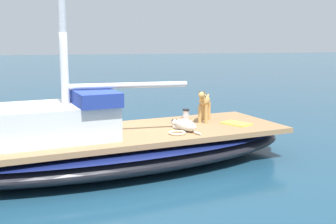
{
  "coord_description": "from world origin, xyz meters",
  "views": [
    {
      "loc": [
        -7.52,
        0.88,
        2.38
      ],
      "look_at": [
        0.0,
        -1.0,
        1.01
      ],
      "focal_mm": 44.13,
      "sensor_mm": 36.0,
      "label": 1
    }
  ],
  "objects_px": {
    "deck_winch": "(186,114)",
    "sailboat_main": "(116,150)",
    "dog_tan": "(204,102)",
    "coiled_rope": "(177,133)",
    "deck_towel": "(236,124)",
    "dog_white": "(184,125)"
  },
  "relations": [
    {
      "from": "sailboat_main",
      "to": "dog_white",
      "type": "xyz_separation_m",
      "value": [
        -0.11,
        -1.29,
        0.43
      ]
    },
    {
      "from": "sailboat_main",
      "to": "deck_towel",
      "type": "height_order",
      "value": "deck_towel"
    },
    {
      "from": "coiled_rope",
      "to": "deck_towel",
      "type": "height_order",
      "value": "coiled_rope"
    },
    {
      "from": "dog_tan",
      "to": "deck_winch",
      "type": "bearing_deg",
      "value": 30.34
    },
    {
      "from": "dog_tan",
      "to": "deck_winch",
      "type": "relative_size",
      "value": 4.1
    },
    {
      "from": "sailboat_main",
      "to": "deck_towel",
      "type": "distance_m",
      "value": 2.52
    },
    {
      "from": "deck_winch",
      "to": "coiled_rope",
      "type": "relative_size",
      "value": 0.65
    },
    {
      "from": "deck_winch",
      "to": "sailboat_main",
      "type": "bearing_deg",
      "value": 121.85
    },
    {
      "from": "sailboat_main",
      "to": "dog_white",
      "type": "relative_size",
      "value": 8.18
    },
    {
      "from": "deck_towel",
      "to": "dog_tan",
      "type": "bearing_deg",
      "value": 54.65
    },
    {
      "from": "dog_tan",
      "to": "deck_towel",
      "type": "xyz_separation_m",
      "value": [
        -0.4,
        -0.56,
        -0.41
      ]
    },
    {
      "from": "coiled_rope",
      "to": "deck_winch",
      "type": "bearing_deg",
      "value": -22.52
    },
    {
      "from": "dog_white",
      "to": "deck_winch",
      "type": "relative_size",
      "value": 4.41
    },
    {
      "from": "deck_winch",
      "to": "dog_tan",
      "type": "bearing_deg",
      "value": -149.66
    },
    {
      "from": "sailboat_main",
      "to": "coiled_rope",
      "type": "xyz_separation_m",
      "value": [
        -0.38,
        -1.08,
        0.35
      ]
    },
    {
      "from": "dog_tan",
      "to": "sailboat_main",
      "type": "bearing_deg",
      "value": 106.78
    },
    {
      "from": "dog_tan",
      "to": "coiled_rope",
      "type": "distance_m",
      "value": 1.34
    },
    {
      "from": "dog_tan",
      "to": "deck_winch",
      "type": "height_order",
      "value": "dog_tan"
    },
    {
      "from": "deck_winch",
      "to": "deck_towel",
      "type": "xyz_separation_m",
      "value": [
        -0.85,
        -0.83,
        -0.08
      ]
    },
    {
      "from": "dog_white",
      "to": "deck_winch",
      "type": "bearing_deg",
      "value": -18.02
    },
    {
      "from": "sailboat_main",
      "to": "dog_tan",
      "type": "relative_size",
      "value": 8.8
    },
    {
      "from": "coiled_rope",
      "to": "deck_towel",
      "type": "bearing_deg",
      "value": -68.5
    }
  ]
}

